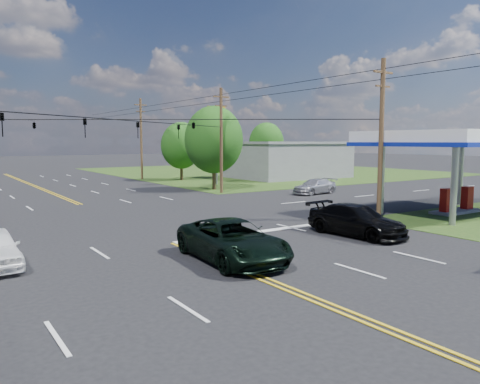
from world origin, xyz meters
TOP-DOWN VIEW (x-y plane):
  - ground at (0.00, 12.00)m, footprint 280.00×280.00m
  - grass_ne at (35.00, 44.00)m, footprint 46.00×48.00m
  - stop_bar at (5.00, 4.00)m, footprint 10.00×0.50m
  - retail_ne at (30.00, 32.00)m, footprint 14.00×10.00m
  - gas_canopy at (19.50, 2.00)m, footprint 12.20×8.20m
  - pole_se at (13.00, 3.00)m, footprint 1.60×0.28m
  - pole_ne at (13.00, 21.00)m, footprint 1.60×0.28m
  - pole_right_far at (13.00, 40.00)m, footprint 1.60×0.28m
  - span_wire_signals at (0.00, 12.00)m, footprint 26.00×18.00m
  - power_lines at (0.00, 10.00)m, footprint 26.04×100.00m
  - tree_right_a at (14.00, 24.00)m, footprint 5.70×5.70m
  - tree_right_b at (16.50, 36.00)m, footprint 4.94×4.94m
  - tree_far_r at (34.00, 42.00)m, footprint 5.32×5.32m
  - pickup_dkgreen at (0.50, -0.17)m, footprint 3.10×6.00m
  - suv_black at (8.39, 0.58)m, footprint 2.61×5.49m
  - sedan_far at (19.61, 15.69)m, footprint 4.86×2.50m
  - polesign_ne at (17.00, 28.51)m, footprint 2.35×0.58m

SIDE VIEW (x-z plane):
  - ground at x=0.00m, z-range 0.00..0.00m
  - grass_ne at x=35.00m, z-range -0.01..0.01m
  - stop_bar at x=5.00m, z-range -0.01..0.01m
  - sedan_far at x=19.61m, z-range 0.00..1.35m
  - suv_black at x=8.39m, z-range 0.00..1.54m
  - pickup_dkgreen at x=0.50m, z-range 0.00..1.62m
  - retail_ne at x=30.00m, z-range 0.00..4.40m
  - tree_right_b at x=16.50m, z-range 0.68..7.76m
  - tree_far_r at x=34.00m, z-range 0.73..8.36m
  - gas_canopy at x=19.50m, z-range 2.04..7.39m
  - tree_right_a at x=14.00m, z-range 0.78..8.96m
  - pole_se at x=13.00m, z-range 0.17..9.67m
  - pole_ne at x=13.00m, z-range 0.17..9.67m
  - pole_right_far at x=13.00m, z-range 0.17..10.17m
  - span_wire_signals at x=0.00m, z-range 5.43..6.56m
  - polesign_ne at x=17.00m, z-range 2.44..10.94m
  - power_lines at x=0.00m, z-range 8.28..8.92m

